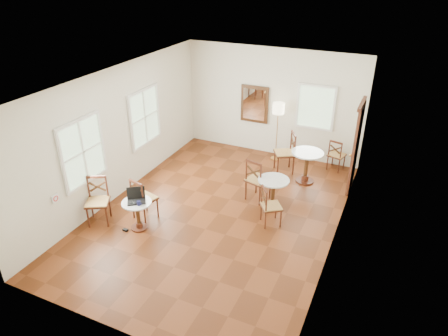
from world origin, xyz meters
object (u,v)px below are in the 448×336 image
chair_mid_b (270,206)px  floor_lamp (278,112)px  chair_back_a (336,155)px  power_adapter (125,230)px  chair_mid_a (258,180)px  chair_near_b (98,201)px  chair_back_b (286,153)px  mouse (136,203)px  chair_near_a (143,199)px  navy_mug (139,203)px  laptop (136,198)px  cafe_table_mid (273,191)px  water_glass (133,203)px  cafe_table_back (306,164)px  cafe_table_near (138,212)px

chair_mid_b → floor_lamp: (-0.85, 3.04, 0.95)m
chair_back_a → power_adapter: size_ratio=8.18×
chair_back_a → chair_mid_a: bearing=73.1°
chair_near_b → chair_back_b: (2.93, 3.85, 0.03)m
chair_mid_a → mouse: chair_mid_a is taller
chair_near_b → floor_lamp: (2.49, 4.45, 0.88)m
chair_near_a → chair_near_b: 0.95m
navy_mug → laptop: bearing=140.4°
cafe_table_mid → laptop: bearing=-141.7°
chair_near_a → navy_mug: 0.53m
navy_mug → chair_back_b: bearing=63.3°
mouse → water_glass: (-0.04, -0.04, 0.03)m
laptop → navy_mug: size_ratio=4.23×
chair_near_a → chair_mid_b: size_ratio=1.11×
water_glass → chair_mid_b: bearing=29.9°
chair_near_a → power_adapter: chair_near_a is taller
chair_near_b → mouse: 0.96m
chair_near_a → chair_back_a: bearing=-115.7°
chair_mid_a → power_adapter: bearing=64.5°
cafe_table_mid → floor_lamp: size_ratio=0.45×
laptop → power_adapter: laptop is taller
laptop → cafe_table_mid: bearing=2.4°
laptop → chair_near_b: bearing=155.8°
chair_near_b → chair_mid_b: size_ratio=1.16×
navy_mug → cafe_table_back: bearing=53.6°
cafe_table_back → chair_mid_b: chair_mid_b is taller
chair_mid_b → laptop: laptop is taller
chair_mid_a → mouse: size_ratio=10.49×
chair_mid_b → water_glass: size_ratio=9.45×
navy_mug → cafe_table_mid: bearing=42.0°
cafe_table_near → cafe_table_back: 4.31m
cafe_table_near → mouse: size_ratio=6.37×
cafe_table_back → floor_lamp: size_ratio=0.51×
cafe_table_back → floor_lamp: bearing=139.2°
chair_mid_b → cafe_table_near: bearing=82.6°
chair_back_b → power_adapter: 4.55m
floor_lamp → power_adapter: size_ratio=15.42×
water_glass → power_adapter: 0.71m
cafe_table_back → chair_back_a: bearing=60.1°
chair_near_a → chair_mid_b: bearing=-145.9°
chair_back_a → chair_near_b: bearing=61.6°
mouse → chair_mid_a: bearing=44.4°
chair_mid_b → power_adapter: size_ratio=8.31×
chair_back_a → cafe_table_back: bearing=74.4°
chair_mid_a → power_adapter: 3.12m
chair_near_b → chair_mid_a: size_ratio=0.96×
cafe_table_near → mouse: (0.04, -0.07, 0.26)m
power_adapter → chair_near_a: bearing=79.8°
cafe_table_back → chair_near_b: 5.01m
chair_back_a → navy_mug: chair_back_a is taller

